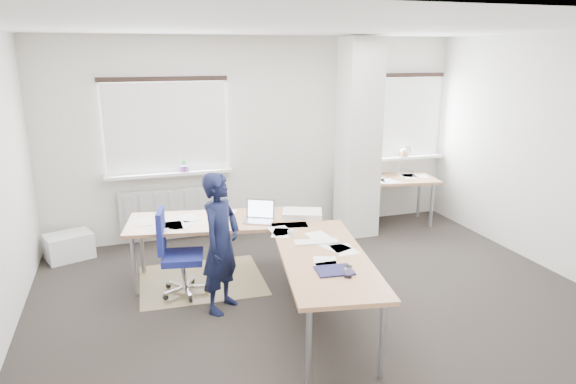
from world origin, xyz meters
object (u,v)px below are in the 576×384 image
object	(u,v)px
desk_side	(389,181)
task_chair	(180,271)
desk_main	(270,239)
person	(221,243)

from	to	relation	value
desk_side	task_chair	bearing A→B (deg)	-146.60
desk_main	task_chair	distance (m)	1.08
desk_side	person	size ratio (longest dim) A/B	1.03
desk_side	person	world-z (taller)	person
desk_side	desk_main	bearing A→B (deg)	-132.35
desk_main	desk_side	bearing A→B (deg)	47.65
task_chair	person	bearing A→B (deg)	-41.14
desk_side	task_chair	xyz separation A→B (m)	(-3.32, -1.44, -0.41)
desk_side	task_chair	size ratio (longest dim) A/B	1.54
task_chair	person	size ratio (longest dim) A/B	0.67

